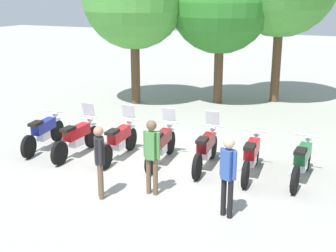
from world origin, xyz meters
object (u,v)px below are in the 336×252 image
object	(u,v)px
person_1	(100,157)
motorcycle_0	(44,132)
motorcycle_3	(161,144)
tree_1	(221,2)
motorcycle_6	(302,161)
person_2	(228,171)
motorcycle_4	(206,148)
motorcycle_5	(251,156)
motorcycle_2	(119,140)
motorcycle_1	(77,137)
person_0	(152,151)

from	to	relation	value
person_1	motorcycle_0	bearing A→B (deg)	107.97
motorcycle_0	person_1	distance (m)	3.89
motorcycle_3	tree_1	distance (m)	7.94
motorcycle_6	person_2	size ratio (longest dim) A/B	1.31
motorcycle_0	person_1	bearing A→B (deg)	-131.25
motorcycle_4	motorcycle_5	xyz separation A→B (m)	(1.18, -0.01, -0.01)
motorcycle_2	person_2	size ratio (longest dim) A/B	1.31
motorcycle_1	tree_1	world-z (taller)	tree_1
motorcycle_6	motorcycle_3	bearing A→B (deg)	96.40
motorcycle_5	motorcycle_6	xyz separation A→B (m)	(1.19, 0.16, 0.00)
motorcycle_2	tree_1	world-z (taller)	tree_1
motorcycle_6	person_0	bearing A→B (deg)	128.23
motorcycle_0	motorcycle_1	world-z (taller)	motorcycle_1
motorcycle_3	tree_1	bearing A→B (deg)	0.44
motorcycle_0	tree_1	world-z (taller)	tree_1
motorcycle_1	motorcycle_2	size ratio (longest dim) A/B	1.00
motorcycle_2	tree_1	size ratio (longest dim) A/B	0.37
motorcycle_0	motorcycle_3	distance (m)	3.57
motorcycle_0	motorcycle_5	bearing A→B (deg)	-93.27
person_2	person_1	bearing A→B (deg)	117.94
person_1	tree_1	world-z (taller)	tree_1
motorcycle_1	motorcycle_5	distance (m)	4.76
person_2	tree_1	xyz separation A→B (m)	(-3.28, 9.31, 2.99)
motorcycle_5	person_0	size ratio (longest dim) A/B	1.28
motorcycle_4	tree_1	distance (m)	8.02
motorcycle_2	motorcycle_3	xyz separation A→B (m)	(1.18, 0.17, 0.00)
motorcycle_5	person_1	bearing A→B (deg)	129.30
motorcycle_1	motorcycle_5	size ratio (longest dim) A/B	1.00
motorcycle_6	motorcycle_2	bearing A→B (deg)	97.22
motorcycle_0	motorcycle_5	world-z (taller)	same
motorcycle_2	motorcycle_4	xyz separation A→B (m)	(2.36, 0.31, 0.00)
tree_1	person_2	bearing A→B (deg)	-70.61
motorcycle_0	tree_1	xyz separation A→B (m)	(2.74, 7.49, 3.46)
motorcycle_0	motorcycle_6	size ratio (longest dim) A/B	1.00
person_0	person_2	distance (m)	1.86
motorcycle_1	person_0	world-z (taller)	person_0
motorcycle_1	person_2	bearing A→B (deg)	-111.01
motorcycle_1	motorcycle_5	world-z (taller)	motorcycle_1
motorcycle_0	person_0	bearing A→B (deg)	-117.81
motorcycle_2	motorcycle_5	size ratio (longest dim) A/B	1.00
motorcycle_3	person_1	size ratio (longest dim) A/B	1.34
motorcycle_4	person_0	world-z (taller)	person_0
motorcycle_1	person_1	xyz separation A→B (m)	(2.06, -2.05, 0.43)
motorcycle_2	motorcycle_1	bearing A→B (deg)	98.60
person_1	motorcycle_4	bearing A→B (deg)	21.45
person_1	person_2	xyz separation A→B (m)	(2.77, 0.28, 0.03)
motorcycle_0	motorcycle_2	distance (m)	2.37
motorcycle_0	tree_1	size ratio (longest dim) A/B	0.37
motorcycle_2	motorcycle_5	world-z (taller)	motorcycle_2
motorcycle_2	person_0	distance (m)	2.54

